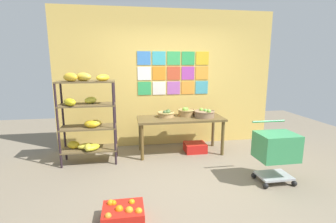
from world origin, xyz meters
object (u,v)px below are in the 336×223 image
at_px(orange_crate_foreground, 123,214).
at_px(shopping_cart, 276,148).
at_px(fruit_basket_back_left, 204,114).
at_px(fruit_basket_centre, 166,114).
at_px(fruit_basket_back_right, 186,112).
at_px(produce_crate_under_table, 195,147).
at_px(banana_shelf_unit, 87,116).
at_px(display_table, 180,122).

distance_m(orange_crate_foreground, shopping_cart, 2.29).
xyz_separation_m(fruit_basket_back_left, fruit_basket_centre, (-0.72, 0.14, -0.01)).
height_order(fruit_basket_back_right, produce_crate_under_table, fruit_basket_back_right).
bearing_deg(banana_shelf_unit, shopping_cart, -23.17).
distance_m(fruit_basket_back_left, produce_crate_under_table, 0.70).
xyz_separation_m(fruit_basket_back_left, orange_crate_foreground, (-1.54, -1.96, -0.67)).
relative_size(fruit_basket_back_left, produce_crate_under_table, 0.97).
bearing_deg(shopping_cart, orange_crate_foreground, -164.14).
xyz_separation_m(banana_shelf_unit, produce_crate_under_table, (1.98, 0.22, -0.76)).
bearing_deg(fruit_basket_back_left, fruit_basket_back_right, 149.58).
relative_size(fruit_basket_back_right, produce_crate_under_table, 0.83).
distance_m(banana_shelf_unit, produce_crate_under_table, 2.13).
bearing_deg(orange_crate_foreground, produce_crate_under_table, 55.38).
bearing_deg(fruit_basket_centre, fruit_basket_back_left, -11.31).
height_order(banana_shelf_unit, fruit_basket_back_left, banana_shelf_unit).
bearing_deg(display_table, orange_crate_foreground, -118.33).
relative_size(display_table, fruit_basket_centre, 5.05).
bearing_deg(display_table, fruit_basket_back_right, 43.65).
distance_m(fruit_basket_back_left, shopping_cart, 1.54).
height_order(fruit_basket_centre, orange_crate_foreground, fruit_basket_centre).
distance_m(banana_shelf_unit, shopping_cart, 3.04).
bearing_deg(fruit_basket_back_right, shopping_cart, -58.69).
distance_m(fruit_basket_centre, produce_crate_under_table, 0.88).
bearing_deg(orange_crate_foreground, fruit_basket_back_left, 51.89).
height_order(fruit_basket_back_left, fruit_basket_centre, fruit_basket_back_left).
bearing_deg(fruit_basket_centre, produce_crate_under_table, -11.11).
xyz_separation_m(fruit_basket_centre, produce_crate_under_table, (0.56, -0.11, -0.68)).
xyz_separation_m(fruit_basket_back_left, fruit_basket_back_right, (-0.31, 0.18, 0.01)).
bearing_deg(orange_crate_foreground, display_table, 61.67).
bearing_deg(shopping_cart, banana_shelf_unit, 157.66).
relative_size(fruit_basket_back_left, fruit_basket_back_right, 1.16).
bearing_deg(shopping_cart, produce_crate_under_table, 120.35).
distance_m(produce_crate_under_table, shopping_cart, 1.68).
bearing_deg(display_table, produce_crate_under_table, -1.29).
bearing_deg(shopping_cart, fruit_basket_back_left, 115.69).
height_order(display_table, fruit_basket_back_right, fruit_basket_back_right).
bearing_deg(fruit_basket_back_right, produce_crate_under_table, -44.73).
distance_m(display_table, orange_crate_foreground, 2.34).
bearing_deg(display_table, fruit_basket_back_left, -5.08).
distance_m(fruit_basket_back_left, fruit_basket_back_right, 0.36).
bearing_deg(display_table, fruit_basket_centre, 158.45).
relative_size(fruit_basket_back_left, shopping_cart, 0.45).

